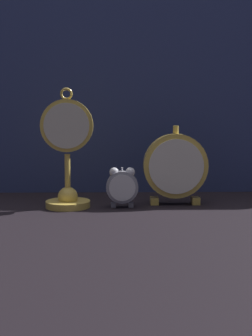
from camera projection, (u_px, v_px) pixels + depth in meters
The scene contains 5 objects.
ground_plane at pixel (127, 217), 1.05m from camera, with size 4.00×4.00×0.00m, color black.
fabric_backdrop_drape at pixel (124, 90), 1.34m from camera, with size 1.79×0.01×0.59m, color navy.
pocket_watch_on_stand at pixel (67, 162), 1.14m from camera, with size 0.13×0.11×0.29m.
alarm_clock_twin_bell at pixel (122, 185), 1.14m from camera, with size 0.08×0.03×0.10m.
mantel_clock_silver at pixel (175, 166), 1.18m from camera, with size 0.16×0.04×0.20m.
Camera 1 is at (-0.02, -1.03, 0.23)m, focal length 50.00 mm.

